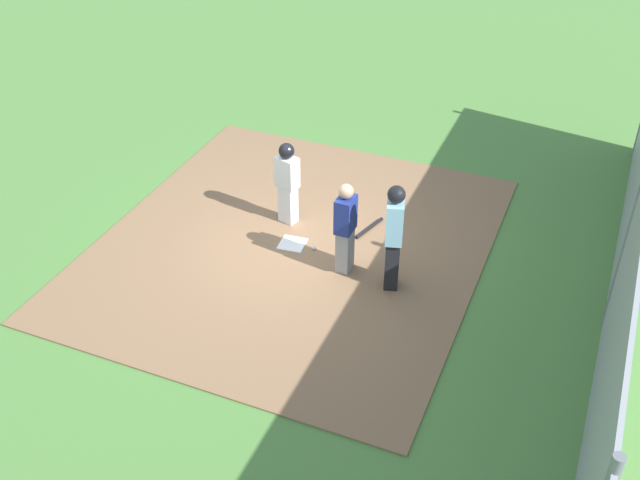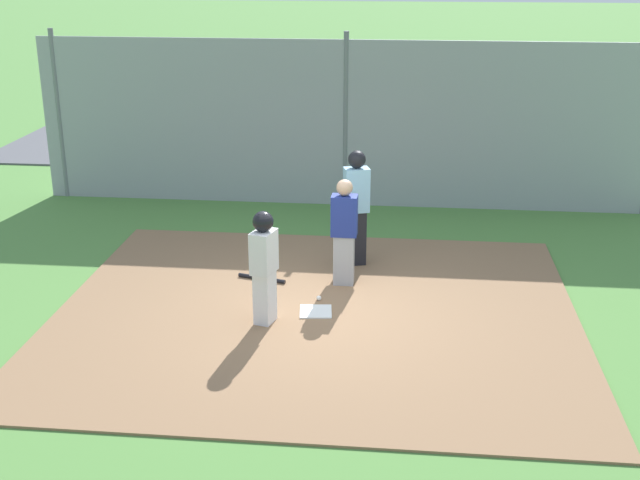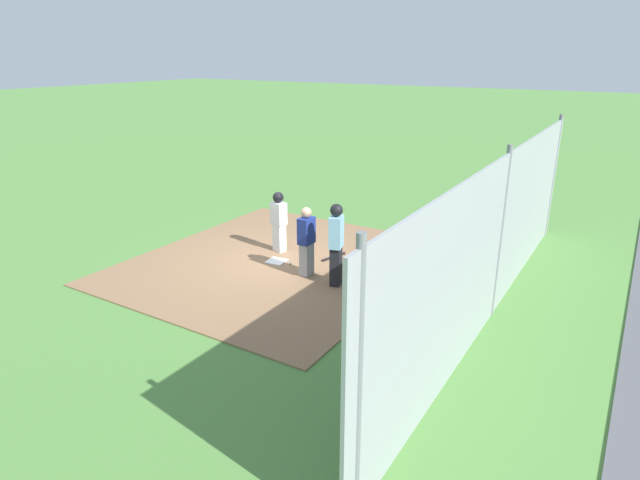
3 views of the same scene
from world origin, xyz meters
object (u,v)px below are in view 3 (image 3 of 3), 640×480
object	(u,v)px
catcher	(306,240)
baseball_bat	(334,257)
baseball	(290,263)
home_plate	(277,261)
umpire	(336,243)
runner	(279,218)

from	to	relation	value
catcher	baseball_bat	world-z (taller)	catcher
catcher	baseball_bat	distance (m)	1.49
baseball_bat	baseball	world-z (taller)	baseball
home_plate	catcher	size ratio (longest dim) A/B	0.27
umpire	baseball_bat	size ratio (longest dim) A/B	2.39
baseball_bat	baseball	distance (m)	1.16
runner	baseball	world-z (taller)	runner
runner	baseball_bat	xyz separation A→B (m)	(0.30, -1.45, -0.85)
home_plate	catcher	bearing A→B (deg)	-105.65
umpire	baseball	size ratio (longest dim) A/B	25.00
umpire	baseball	bearing A→B (deg)	-32.05
home_plate	baseball	xyz separation A→B (m)	(-0.00, -0.41, 0.03)
home_plate	umpire	xyz separation A→B (m)	(-0.43, -1.93, 0.98)
baseball_bat	catcher	bearing A→B (deg)	16.52
runner	baseball	distance (m)	1.32
baseball_bat	baseball	bearing A→B (deg)	-19.02
home_plate	baseball_bat	bearing A→B (deg)	-48.62
umpire	runner	size ratio (longest dim) A/B	1.18
home_plate	umpire	distance (m)	2.20
baseball	baseball_bat	bearing A→B (deg)	-35.10
home_plate	baseball	world-z (taller)	baseball
umpire	runner	xyz separation A→B (m)	(1.07, 2.30, -0.10)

